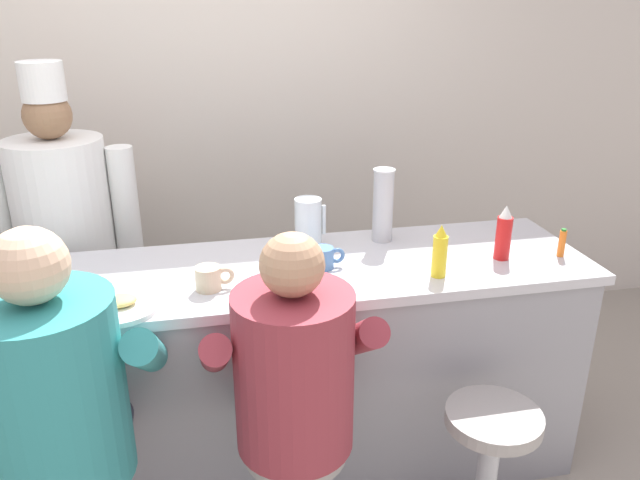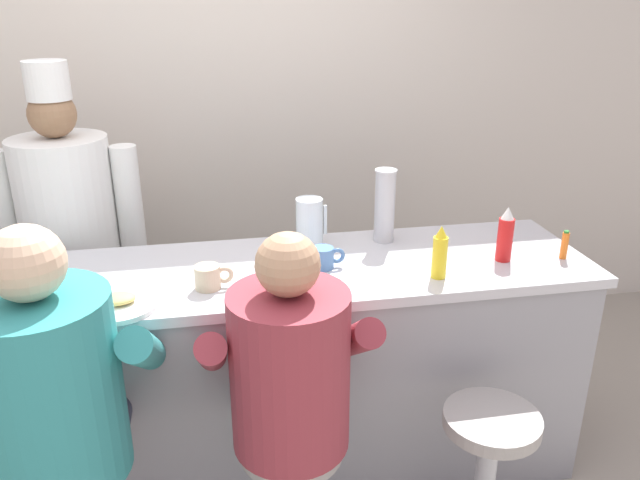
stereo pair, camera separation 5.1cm
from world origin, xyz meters
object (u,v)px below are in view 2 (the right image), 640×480
Objects in this scene: mustard_bottle_yellow at (440,254)px; coffee_mug_tan at (209,277)px; cook_in_whites_near at (71,233)px; water_pitcher_clear at (310,223)px; breakfast_plate at (118,304)px; diner_seated_teal at (54,394)px; empty_stool_round at (487,460)px; cup_stack_steel at (385,206)px; coffee_mug_blue at (324,258)px; hot_sauce_bottle_orange at (565,245)px; diner_seated_maroon at (289,379)px; ketchup_bottle_red at (505,236)px.

coffee_mug_tan is (-0.86, 0.06, -0.05)m from mustard_bottle_yellow.
coffee_mug_tan is at bearing -50.88° from cook_in_whites_near.
breakfast_plate is at bearing -150.05° from water_pitcher_clear.
coffee_mug_tan is at bearing 40.62° from diner_seated_teal.
breakfast_plate is 1.43m from empty_stool_round.
cup_stack_steel is at bearing 103.29° from empty_stool_round.
coffee_mug_tan is at bearing -142.43° from water_pitcher_clear.
water_pitcher_clear is 1.60× the size of coffee_mug_blue.
coffee_mug_blue is 0.08× the size of cook_in_whites_near.
breakfast_plate is 0.19× the size of diner_seated_teal.
water_pitcher_clear is at bearing 123.52° from empty_stool_round.
water_pitcher_clear is at bearing 162.35° from hot_sauce_bottle_orange.
empty_stool_round is (0.71, -0.03, -0.42)m from diner_seated_maroon.
hot_sauce_bottle_orange is 1.97m from diner_seated_teal.
ketchup_bottle_red is at bearing 64.70° from empty_stool_round.
diner_seated_teal is at bearing -164.68° from ketchup_bottle_red.
diner_seated_teal is at bearing -139.38° from coffee_mug_tan.
coffee_mug_tan is (-0.43, -0.33, -0.06)m from water_pitcher_clear.
diner_seated_teal is (-0.93, -0.51, -0.16)m from coffee_mug_blue.
diner_seated_maroon is at bearing -60.69° from coffee_mug_tan.
coffee_mug_blue is at bearing -85.57° from water_pitcher_clear.
coffee_mug_tan is 0.51m from diner_seated_maroon.
water_pitcher_clear is 0.24m from coffee_mug_blue.
diner_seated_maroon is at bearing -104.80° from water_pitcher_clear.
cook_in_whites_near reaches higher than empty_stool_round.
cook_in_whites_near is (-1.06, 0.44, -0.13)m from water_pitcher_clear.
water_pitcher_clear is at bearing 29.95° from breakfast_plate.
diner_seated_maroon is (-1.20, -0.43, -0.20)m from hot_sauce_bottle_orange.
cup_stack_steel is (-0.42, 0.30, 0.05)m from ketchup_bottle_red.
water_pitcher_clear is at bearing 37.57° from coffee_mug_tan.
cup_stack_steel is at bearing 37.37° from coffee_mug_blue.
ketchup_bottle_red is at bearing -35.41° from cup_stack_steel.
ketchup_bottle_red is 0.83× the size of breakfast_plate.
hot_sauce_bottle_orange is 1.29m from diner_seated_maroon.
diner_seated_maroon reaches higher than cup_stack_steel.
empty_stool_round is (0.19, -0.79, -0.73)m from cup_stack_steel.
coffee_mug_tan is 0.08× the size of cook_in_whites_near.
cook_in_whites_near is (-1.81, 0.73, -0.13)m from ketchup_bottle_red.
breakfast_plate is 0.65m from diner_seated_maroon.
mustard_bottle_yellow is 0.59m from water_pitcher_clear.
empty_stool_round is at bearing -25.31° from coffee_mug_tan.
mustard_bottle_yellow is 0.77m from empty_stool_round.
mustard_bottle_yellow reaches higher than coffee_mug_tan.
cup_stack_steel is (0.33, 0.01, 0.05)m from water_pitcher_clear.
breakfast_plate is 0.20× the size of diner_seated_maroon.
hot_sauce_bottle_orange is 0.90× the size of coffee_mug_blue.
coffee_mug_blue is at bearing 175.41° from ketchup_bottle_red.
breakfast_plate is at bearing -174.63° from ketchup_bottle_red.
hot_sauce_bottle_orange is at bearing 3.65° from breakfast_plate.
hot_sauce_bottle_orange is 1.43m from coffee_mug_tan.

